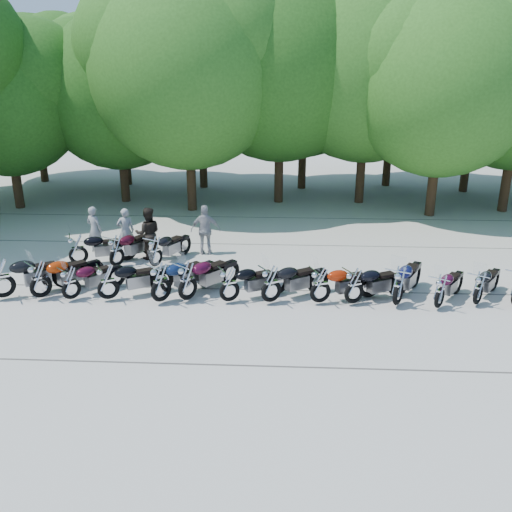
{
  "coord_description": "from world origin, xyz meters",
  "views": [
    {
      "loc": [
        0.8,
        -13.86,
        6.47
      ],
      "look_at": [
        0.0,
        1.5,
        1.1
      ],
      "focal_mm": 38.0,
      "sensor_mm": 36.0,
      "label": 1
    }
  ],
  "objects_px": {
    "motorcycle_0": "(1,277)",
    "motorcycle_12": "(479,287)",
    "rider_3": "(126,231)",
    "motorcycle_16": "(155,251)",
    "motorcycle_2": "(71,282)",
    "motorcycle_5": "(187,280)",
    "motorcycle_1": "(40,278)",
    "motorcycle_10": "(399,285)",
    "rider_2": "(206,230)",
    "motorcycle_14": "(78,248)",
    "motorcycle_3": "(108,281)",
    "motorcycle_11": "(440,290)",
    "motorcycle_6": "(229,283)",
    "motorcycle_4": "(161,281)",
    "motorcycle_15": "(116,250)",
    "rider_0": "(95,229)",
    "rider_1": "(148,233)",
    "motorcycle_8": "(321,284)",
    "motorcycle_9": "(355,285)",
    "motorcycle_7": "(271,283)"
  },
  "relations": [
    {
      "from": "motorcycle_4",
      "to": "motorcycle_15",
      "type": "xyz_separation_m",
      "value": [
        -2.15,
        2.84,
        -0.05
      ]
    },
    {
      "from": "motorcycle_11",
      "to": "rider_2",
      "type": "distance_m",
      "value": 8.48
    },
    {
      "from": "motorcycle_16",
      "to": "rider_1",
      "type": "relative_size",
      "value": 1.17
    },
    {
      "from": "motorcycle_2",
      "to": "motorcycle_8",
      "type": "bearing_deg",
      "value": -137.81
    },
    {
      "from": "rider_3",
      "to": "motorcycle_14",
      "type": "bearing_deg",
      "value": 29.94
    },
    {
      "from": "motorcycle_7",
      "to": "rider_2",
      "type": "xyz_separation_m",
      "value": [
        -2.49,
        4.3,
        0.27
      ]
    },
    {
      "from": "rider_2",
      "to": "motorcycle_2",
      "type": "bearing_deg",
      "value": 49.21
    },
    {
      "from": "motorcycle_6",
      "to": "rider_2",
      "type": "relative_size",
      "value": 1.18
    },
    {
      "from": "motorcycle_0",
      "to": "motorcycle_10",
      "type": "xyz_separation_m",
      "value": [
        11.45,
        0.1,
        -0.03
      ]
    },
    {
      "from": "motorcycle_0",
      "to": "motorcycle_12",
      "type": "distance_m",
      "value": 13.75
    },
    {
      "from": "motorcycle_15",
      "to": "motorcycle_1",
      "type": "bearing_deg",
      "value": 90.63
    },
    {
      "from": "motorcycle_6",
      "to": "motorcycle_11",
      "type": "relative_size",
      "value": 1.06
    },
    {
      "from": "motorcycle_7",
      "to": "rider_0",
      "type": "relative_size",
      "value": 1.33
    },
    {
      "from": "rider_0",
      "to": "motorcycle_1",
      "type": "bearing_deg",
      "value": 108.96
    },
    {
      "from": "rider_3",
      "to": "motorcycle_6",
      "type": "bearing_deg",
      "value": 114.41
    },
    {
      "from": "rider_3",
      "to": "motorcycle_4",
      "type": "bearing_deg",
      "value": 97.04
    },
    {
      "from": "motorcycle_3",
      "to": "motorcycle_11",
      "type": "xyz_separation_m",
      "value": [
        9.47,
        -0.09,
        -0.05
      ]
    },
    {
      "from": "motorcycle_16",
      "to": "rider_2",
      "type": "height_order",
      "value": "rider_2"
    },
    {
      "from": "motorcycle_4",
      "to": "rider_3",
      "type": "height_order",
      "value": "rider_3"
    },
    {
      "from": "motorcycle_16",
      "to": "rider_3",
      "type": "xyz_separation_m",
      "value": [
        -1.44,
        1.55,
        0.22
      ]
    },
    {
      "from": "motorcycle_2",
      "to": "motorcycle_12",
      "type": "relative_size",
      "value": 1.02
    },
    {
      "from": "motorcycle_12",
      "to": "rider_3",
      "type": "xyz_separation_m",
      "value": [
        -11.32,
        4.15,
        0.26
      ]
    },
    {
      "from": "motorcycle_4",
      "to": "motorcycle_8",
      "type": "height_order",
      "value": "motorcycle_4"
    },
    {
      "from": "motorcycle_0",
      "to": "motorcycle_6",
      "type": "height_order",
      "value": "motorcycle_0"
    },
    {
      "from": "motorcycle_7",
      "to": "motorcycle_8",
      "type": "bearing_deg",
      "value": -121.78
    },
    {
      "from": "motorcycle_4",
      "to": "motorcycle_9",
      "type": "distance_m",
      "value": 5.54
    },
    {
      "from": "motorcycle_11",
      "to": "motorcycle_0",
      "type": "bearing_deg",
      "value": 35.12
    },
    {
      "from": "motorcycle_16",
      "to": "motorcycle_14",
      "type": "bearing_deg",
      "value": 25.85
    },
    {
      "from": "motorcycle_6",
      "to": "rider_2",
      "type": "distance_m",
      "value": 4.51
    },
    {
      "from": "motorcycle_2",
      "to": "motorcycle_12",
      "type": "bearing_deg",
      "value": -137.49
    },
    {
      "from": "motorcycle_8",
      "to": "rider_2",
      "type": "bearing_deg",
      "value": 20.46
    },
    {
      "from": "rider_1",
      "to": "motorcycle_12",
      "type": "bearing_deg",
      "value": 147.87
    },
    {
      "from": "rider_3",
      "to": "motorcycle_16",
      "type": "bearing_deg",
      "value": 113.04
    },
    {
      "from": "motorcycle_16",
      "to": "rider_2",
      "type": "relative_size",
      "value": 1.19
    },
    {
      "from": "motorcycle_2",
      "to": "rider_0",
      "type": "height_order",
      "value": "rider_0"
    },
    {
      "from": "motorcycle_9",
      "to": "motorcycle_6",
      "type": "bearing_deg",
      "value": 63.19
    },
    {
      "from": "motorcycle_1",
      "to": "motorcycle_10",
      "type": "height_order",
      "value": "motorcycle_10"
    },
    {
      "from": "motorcycle_4",
      "to": "motorcycle_8",
      "type": "distance_m",
      "value": 4.58
    },
    {
      "from": "motorcycle_6",
      "to": "motorcycle_16",
      "type": "bearing_deg",
      "value": 16.65
    },
    {
      "from": "motorcycle_10",
      "to": "motorcycle_9",
      "type": "bearing_deg",
      "value": 25.87
    },
    {
      "from": "motorcycle_5",
      "to": "motorcycle_8",
      "type": "relative_size",
      "value": 1.08
    },
    {
      "from": "motorcycle_15",
      "to": "rider_1",
      "type": "height_order",
      "value": "rider_1"
    },
    {
      "from": "motorcycle_3",
      "to": "rider_0",
      "type": "bearing_deg",
      "value": -5.35
    },
    {
      "from": "motorcycle_14",
      "to": "motorcycle_5",
      "type": "bearing_deg",
      "value": -146.24
    },
    {
      "from": "motorcycle_1",
      "to": "rider_0",
      "type": "bearing_deg",
      "value": -49.85
    },
    {
      "from": "rider_2",
      "to": "motorcycle_14",
      "type": "bearing_deg",
      "value": 15.79
    },
    {
      "from": "motorcycle_2",
      "to": "motorcycle_5",
      "type": "xyz_separation_m",
      "value": [
        3.4,
        0.12,
        0.09
      ]
    },
    {
      "from": "motorcycle_16",
      "to": "motorcycle_10",
      "type": "bearing_deg",
      "value": -173.01
    },
    {
      "from": "motorcycle_2",
      "to": "rider_0",
      "type": "relative_size",
      "value": 1.2
    },
    {
      "from": "motorcycle_1",
      "to": "motorcycle_7",
      "type": "relative_size",
      "value": 1.02
    }
  ]
}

